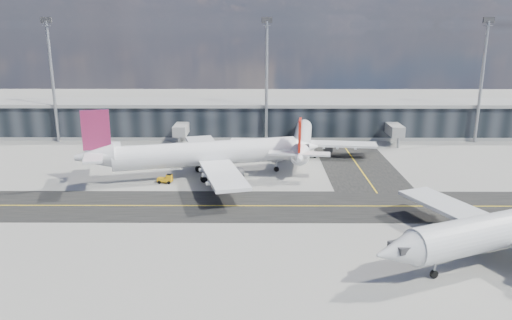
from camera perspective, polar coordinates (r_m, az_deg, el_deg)
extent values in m
plane|color=gray|center=(74.00, 1.71, -6.35)|extent=(300.00, 300.00, 0.00)
cube|color=black|center=(77.73, 1.64, -5.26)|extent=(180.00, 14.00, 0.02)
cube|color=black|center=(109.12, 10.77, 0.51)|extent=(14.00, 50.00, 0.02)
cube|color=yellow|center=(77.72, 1.64, -5.25)|extent=(180.00, 0.25, 0.01)
cube|color=yellow|center=(109.11, 10.77, 0.52)|extent=(0.25, 50.00, 0.01)
cube|color=black|center=(125.97, 1.14, 4.59)|extent=(150.00, 12.00, 8.00)
cube|color=gray|center=(125.24, 1.15, 6.57)|extent=(152.00, 13.00, 0.80)
cube|color=gray|center=(126.68, 1.13, 2.99)|extent=(150.00, 12.20, 0.80)
cube|color=gray|center=(119.60, -8.45, 3.61)|extent=(3.00, 10.00, 2.40)
cylinder|color=gray|center=(115.26, -8.78, 1.99)|extent=(0.60, 0.60, 2.40)
cube|color=gray|center=(122.41, 15.40, 3.49)|extent=(3.00, 10.00, 2.40)
cylinder|color=gray|center=(118.18, 15.93, 1.90)|extent=(0.60, 0.60, 2.40)
cylinder|color=gray|center=(127.05, -22.21, 8.13)|extent=(0.70, 0.70, 28.00)
cube|color=#2D2D30|center=(126.37, -22.87, 14.52)|extent=(2.50, 0.50, 1.40)
cylinder|color=gray|center=(117.57, 1.21, 8.76)|extent=(0.70, 0.70, 28.00)
cube|color=#2D2D30|center=(116.84, 1.25, 15.69)|extent=(2.50, 0.50, 1.40)
cylinder|color=gray|center=(128.47, 24.35, 7.98)|extent=(0.70, 0.70, 28.00)
cube|color=#2D2D30|center=(127.80, 25.06, 14.28)|extent=(2.50, 0.50, 1.40)
cylinder|color=white|center=(91.58, -5.68, 0.76)|extent=(33.46, 12.83, 4.46)
cone|color=white|center=(96.17, 5.54, 1.46)|extent=(6.52, 5.73, 4.46)
cone|color=white|center=(90.67, -17.95, 0.37)|extent=(7.60, 6.01, 4.46)
cube|color=white|center=(92.03, -4.97, 0.13)|extent=(15.05, 38.06, 0.56)
cylinder|color=#2D2D30|center=(98.90, -4.97, 0.46)|extent=(5.18, 3.67, 2.56)
cylinder|color=#2D2D30|center=(86.22, -3.48, -1.73)|extent=(5.18, 3.67, 2.56)
cube|color=silver|center=(98.67, -4.98, 0.96)|extent=(2.27, 1.00, 0.89)
cube|color=silver|center=(85.97, -3.49, -1.16)|extent=(2.27, 1.00, 0.89)
cube|color=#6F1F51|center=(89.61, -17.84, 3.29)|extent=(4.65, 1.68, 6.91)
cube|color=white|center=(90.51, -17.99, 0.78)|extent=(6.43, 13.73, 0.39)
cube|color=#2D2D30|center=(95.88, 5.24, 1.70)|extent=(2.78, 2.94, 0.78)
cylinder|color=gray|center=(95.24, 2.34, -0.56)|extent=(0.33, 0.33, 2.23)
cylinder|color=black|center=(95.47, 2.34, -1.04)|extent=(1.07, 0.63, 1.00)
cylinder|color=black|center=(95.63, -6.59, -1.03)|extent=(1.33, 0.85, 1.23)
cylinder|color=black|center=(89.29, -5.99, -2.19)|extent=(1.33, 0.85, 1.23)
cylinder|color=white|center=(105.94, 5.30, 2.31)|extent=(6.88, 27.81, 3.68)
cone|color=white|center=(121.22, 5.55, 3.94)|extent=(4.19, 4.99, 3.68)
cone|color=white|center=(90.19, 4.97, 0.40)|extent=(4.30, 5.91, 3.68)
cube|color=white|center=(107.04, 5.30, 1.94)|extent=(31.57, 8.22, 0.46)
cylinder|color=#2D2D30|center=(108.45, 2.39, 1.62)|extent=(2.55, 4.08, 2.11)
cylinder|color=#2D2D30|center=(108.16, 8.23, 1.44)|extent=(2.55, 4.08, 2.11)
cube|color=silver|center=(108.28, 2.40, 2.00)|extent=(0.58, 1.87, 0.74)
cube|color=silver|center=(107.99, 8.24, 1.82)|extent=(0.58, 1.87, 0.74)
cube|color=red|center=(89.74, 5.03, 2.86)|extent=(0.86, 3.88, 5.70)
cube|color=white|center=(90.05, 4.97, 0.74)|extent=(11.25, 3.85, 0.32)
cube|color=#2D2D30|center=(120.69, 5.55, 4.07)|extent=(2.22, 2.06, 0.64)
cylinder|color=gray|center=(117.26, 5.45, 2.28)|extent=(0.24, 0.24, 1.84)
cylinder|color=black|center=(117.41, 5.44, 1.95)|extent=(0.42, 0.86, 0.83)
cylinder|color=black|center=(105.91, 3.75, 0.58)|extent=(0.57, 1.06, 1.01)
cylinder|color=black|center=(105.76, 6.73, 0.48)|extent=(0.57, 1.06, 1.01)
cone|color=silver|center=(55.18, 15.90, -10.00)|extent=(6.50, 5.94, 4.21)
cylinder|color=#2D2D30|center=(70.34, 22.75, -7.01)|extent=(5.02, 3.96, 2.42)
cube|color=silver|center=(70.04, 22.82, -6.37)|extent=(2.10, 1.21, 0.84)
cube|color=#2D2D30|center=(55.32, 16.37, -9.49)|extent=(2.85, 2.96, 0.74)
cylinder|color=gray|center=(59.64, 19.74, -11.50)|extent=(0.33, 0.33, 2.11)
cylinder|color=black|center=(59.99, 19.67, -12.18)|extent=(1.02, 0.71, 0.95)
cylinder|color=black|center=(71.15, 26.26, -8.41)|extent=(1.27, 0.94, 1.16)
cube|color=#D5950B|center=(89.92, -10.36, -2.21)|extent=(2.72, 1.51, 0.61)
cube|color=#D5950B|center=(89.53, -9.90, -1.89)|extent=(1.08, 1.23, 0.78)
cube|color=black|center=(89.44, -9.91, -1.71)|extent=(0.99, 1.18, 0.22)
cylinder|color=black|center=(90.28, -9.72, -2.34)|extent=(0.63, 0.29, 0.61)
cylinder|color=black|center=(89.26, -9.92, -2.56)|extent=(0.63, 0.29, 0.61)
cylinder|color=black|center=(90.79, -10.77, -2.30)|extent=(0.63, 0.29, 0.61)
cylinder|color=black|center=(89.76, -10.99, -2.51)|extent=(0.63, 0.29, 0.61)
imported|color=white|center=(103.50, 2.31, 0.33)|extent=(3.54, 5.11, 1.30)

